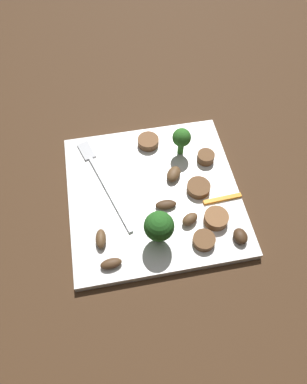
{
  "coord_description": "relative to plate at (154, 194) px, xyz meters",
  "views": [
    {
      "loc": [
        -0.28,
        0.05,
        0.46
      ],
      "look_at": [
        0.0,
        0.0,
        0.01
      ],
      "focal_mm": 33.44,
      "sensor_mm": 36.0,
      "label": 1
    }
  ],
  "objects": [
    {
      "name": "ground_plane",
      "position": [
        0.0,
        0.0,
        -0.01
      ],
      "size": [
        1.4,
        1.4,
        0.0
      ],
      "primitive_type": "plane",
      "color": "#422B19"
    },
    {
      "name": "plate",
      "position": [
        0.0,
        0.0,
        0.0
      ],
      "size": [
        0.25,
        0.25,
        0.01
      ],
      "primitive_type": "cube",
      "color": "white",
      "rests_on": "ground_plane"
    },
    {
      "name": "fork",
      "position": [
        0.04,
        0.07,
        0.01
      ],
      "size": [
        0.18,
        0.07,
        0.0
      ],
      "rotation": [
        0.0,
        0.0,
        0.3
      ],
      "color": "silver",
      "rests_on": "plate"
    },
    {
      "name": "broccoli_floret_0",
      "position": [
        0.07,
        -0.06,
        0.04
      ],
      "size": [
        0.03,
        0.03,
        0.05
      ],
      "color": "#347525",
      "rests_on": "plate"
    },
    {
      "name": "broccoli_floret_1",
      "position": [
        -0.08,
        0.01,
        0.04
      ],
      "size": [
        0.04,
        0.04,
        0.06
      ],
      "color": "#296420",
      "rests_on": "plate"
    },
    {
      "name": "sausage_slice_0",
      "position": [
        -0.09,
        -0.05,
        0.01
      ],
      "size": [
        0.04,
        0.04,
        0.01
      ],
      "primitive_type": "cylinder",
      "rotation": [
        0.0,
        0.0,
        2.96
      ],
      "color": "brown",
      "rests_on": "plate"
    },
    {
      "name": "sausage_slice_1",
      "position": [
        0.04,
        -0.09,
        0.01
      ],
      "size": [
        0.03,
        0.03,
        0.01
      ],
      "primitive_type": "cylinder",
      "rotation": [
        0.0,
        0.0,
        1.56
      ],
      "color": "brown",
      "rests_on": "plate"
    },
    {
      "name": "sausage_slice_2",
      "position": [
        0.09,
        -0.01,
        0.01
      ],
      "size": [
        0.05,
        0.05,
        0.01
      ],
      "primitive_type": "cylinder",
      "rotation": [
        0.0,
        0.0,
        0.96
      ],
      "color": "brown",
      "rests_on": "plate"
    },
    {
      "name": "sausage_slice_3",
      "position": [
        -0.01,
        -0.07,
        0.01
      ],
      "size": [
        0.04,
        0.04,
        0.01
      ],
      "primitive_type": "cylinder",
      "rotation": [
        0.0,
        0.0,
        1.19
      ],
      "color": "brown",
      "rests_on": "plate"
    },
    {
      "name": "sausage_slice_4",
      "position": [
        -0.06,
        -0.08,
        0.01
      ],
      "size": [
        0.04,
        0.04,
        0.01
      ],
      "primitive_type": "cylinder",
      "rotation": [
        0.0,
        0.0,
        2.82
      ],
      "color": "brown",
      "rests_on": "plate"
    },
    {
      "name": "mushroom_0",
      "position": [
        0.02,
        -0.03,
        0.01
      ],
      "size": [
        0.03,
        0.03,
        0.01
      ],
      "primitive_type": "ellipsoid",
      "rotation": [
        0.0,
        0.0,
        5.68
      ],
      "color": "brown",
      "rests_on": "plate"
    },
    {
      "name": "mushroom_1",
      "position": [
        -0.06,
        -0.04,
        0.01
      ],
      "size": [
        0.03,
        0.03,
        0.01
      ],
      "primitive_type": "ellipsoid",
      "rotation": [
        0.0,
        0.0,
        2.05
      ],
      "color": "brown",
      "rests_on": "plate"
    },
    {
      "name": "mushroom_2",
      "position": [
        -0.06,
        0.08,
        0.01
      ],
      "size": [
        0.03,
        0.02,
        0.01
      ],
      "primitive_type": "ellipsoid",
      "rotation": [
        0.0,
        0.0,
        3.04
      ],
      "color": "brown",
      "rests_on": "plate"
    },
    {
      "name": "mushroom_3",
      "position": [
        -0.1,
        -0.1,
        0.01
      ],
      "size": [
        0.02,
        0.02,
        0.01
      ],
      "primitive_type": "ellipsoid",
      "rotation": [
        0.0,
        0.0,
        3.19
      ],
      "color": "#422B19",
      "rests_on": "plate"
    },
    {
      "name": "mushroom_4",
      "position": [
        -0.1,
        0.07,
        0.01
      ],
      "size": [
        0.02,
        0.03,
        0.01
      ],
      "primitive_type": "ellipsoid",
      "rotation": [
        0.0,
        0.0,
        4.79
      ],
      "color": "#4C331E",
      "rests_on": "plate"
    },
    {
      "name": "mushroom_5",
      "position": [
        -0.03,
        -0.01,
        0.01
      ],
      "size": [
        0.02,
        0.03,
        0.01
      ],
      "primitive_type": "ellipsoid",
      "rotation": [
        0.0,
        0.0,
        4.66
      ],
      "color": "#422B19",
      "rests_on": "plate"
    },
    {
      "name": "pepper_strip_0",
      "position": [
        -0.03,
        -0.1,
        0.01
      ],
      "size": [
        0.01,
        0.06,
        0.0
      ],
      "primitive_type": "cube",
      "rotation": [
        0.0,
        0.0,
        1.62
      ],
      "color": "orange",
      "rests_on": "plate"
    }
  ]
}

